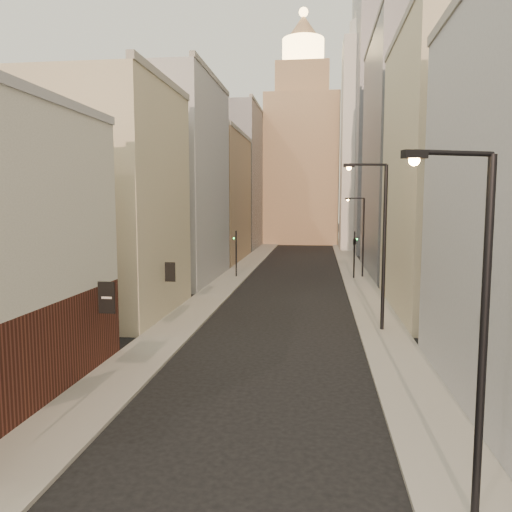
% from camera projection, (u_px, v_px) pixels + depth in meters
% --- Properties ---
extents(sidewalk_left, '(3.00, 140.00, 0.15)m').
position_uv_depth(sidewalk_left, '(248.00, 264.00, 63.89)').
color(sidewalk_left, '#9A958B').
rests_on(sidewalk_left, ground).
extents(sidewalk_right, '(3.00, 140.00, 0.15)m').
position_uv_depth(sidewalk_right, '(351.00, 266.00, 62.28)').
color(sidewalk_right, '#9A958B').
rests_on(sidewalk_right, ground).
extents(left_bldg_beige, '(8.00, 12.00, 16.00)m').
position_uv_depth(left_bldg_beige, '(113.00, 202.00, 35.12)').
color(left_bldg_beige, '#C0B597').
rests_on(left_bldg_beige, ground).
extents(left_bldg_grey, '(8.00, 16.00, 20.00)m').
position_uv_depth(left_bldg_grey, '(176.00, 182.00, 50.68)').
color(left_bldg_grey, '#A1A1A7').
rests_on(left_bldg_grey, ground).
extents(left_bldg_tan, '(8.00, 18.00, 17.00)m').
position_uv_depth(left_bldg_tan, '(213.00, 198.00, 68.60)').
color(left_bldg_tan, tan).
rests_on(left_bldg_tan, ground).
extents(left_bldg_wingrid, '(8.00, 20.00, 24.00)m').
position_uv_depth(left_bldg_wingrid, '(237.00, 179.00, 87.94)').
color(left_bldg_wingrid, gray).
rests_on(left_bldg_wingrid, ground).
extents(right_bldg_beige, '(8.00, 16.00, 20.00)m').
position_uv_depth(right_bldg_beige, '(453.00, 174.00, 35.86)').
color(right_bldg_beige, '#C0B597').
rests_on(right_bldg_beige, ground).
extents(right_bldg_wingrid, '(8.00, 20.00, 26.00)m').
position_uv_depth(right_bldg_wingrid, '(406.00, 157.00, 55.26)').
color(right_bldg_wingrid, gray).
rests_on(right_bldg_wingrid, ground).
extents(highrise, '(21.00, 23.00, 51.20)m').
position_uv_depth(highrise, '(417.00, 93.00, 80.76)').
color(highrise, gray).
rests_on(highrise, ground).
extents(clock_tower, '(14.00, 14.00, 44.90)m').
position_uv_depth(clock_tower, '(302.00, 153.00, 97.80)').
color(clock_tower, tan).
rests_on(clock_tower, ground).
extents(white_tower, '(8.00, 8.00, 41.50)m').
position_uv_depth(white_tower, '(366.00, 138.00, 82.52)').
color(white_tower, silver).
rests_on(white_tower, ground).
extents(streetlamp_near, '(2.28, 1.06, 9.18)m').
position_uv_depth(streetlamp_near, '(476.00, 320.00, 11.80)').
color(streetlamp_near, black).
rests_on(streetlamp_near, ground).
extents(streetlamp_mid, '(2.68, 0.72, 10.32)m').
position_uv_depth(streetlamp_mid, '(380.00, 237.00, 30.36)').
color(streetlamp_mid, black).
rests_on(streetlamp_mid, ground).
extents(streetlamp_far, '(2.09, 1.01, 8.46)m').
position_uv_depth(streetlamp_far, '(361.00, 232.00, 52.31)').
color(streetlamp_far, black).
rests_on(streetlamp_far, ground).
extents(traffic_light_left, '(0.54, 0.41, 5.00)m').
position_uv_depth(traffic_light_left, '(236.00, 246.00, 52.70)').
color(traffic_light_left, black).
rests_on(traffic_light_left, ground).
extents(traffic_light_right, '(0.69, 0.69, 5.00)m').
position_uv_depth(traffic_light_right, '(354.00, 244.00, 51.50)').
color(traffic_light_right, black).
rests_on(traffic_light_right, ground).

